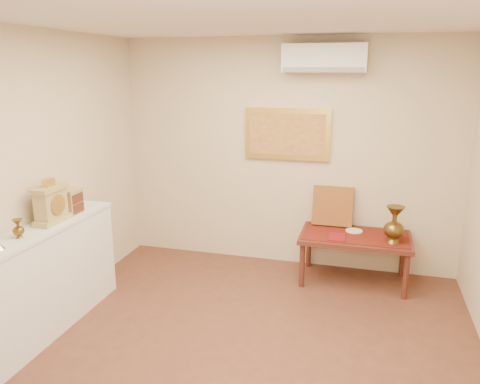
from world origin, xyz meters
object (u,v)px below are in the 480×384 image
(brass_urn_tall, at_px, (395,221))
(wooden_chest, at_px, (71,201))
(mantel_clock, at_px, (51,204))
(low_table, at_px, (355,241))
(display_ledge, at_px, (37,284))

(brass_urn_tall, xyz_separation_m, wooden_chest, (-3.04, -1.18, 0.31))
(mantel_clock, bearing_deg, wooden_chest, 88.68)
(mantel_clock, height_order, low_table, mantel_clock)
(brass_urn_tall, distance_m, low_table, 0.52)
(mantel_clock, distance_m, low_table, 3.17)
(display_ledge, distance_m, mantel_clock, 0.72)
(display_ledge, bearing_deg, mantel_clock, 86.56)
(brass_urn_tall, height_order, wooden_chest, wooden_chest)
(wooden_chest, bearing_deg, display_ledge, -92.38)
(display_ledge, height_order, low_table, display_ledge)
(brass_urn_tall, relative_size, display_ledge, 0.24)
(brass_urn_tall, xyz_separation_m, mantel_clock, (-3.05, -1.47, 0.36))
(display_ledge, bearing_deg, wooden_chest, 87.62)
(mantel_clock, xyz_separation_m, wooden_chest, (0.01, 0.28, -0.05))
(mantel_clock, height_order, wooden_chest, mantel_clock)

